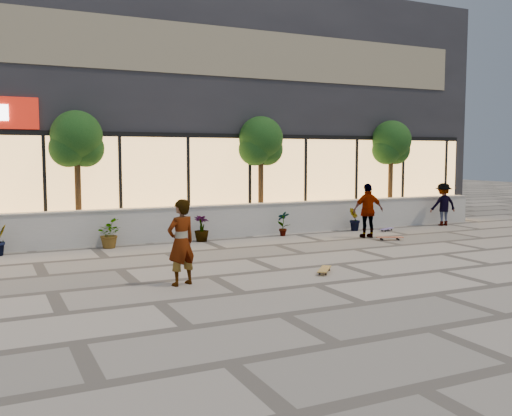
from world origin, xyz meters
name	(u,v)px	position (x,y,z in m)	size (l,w,h in m)	color
ground	(316,285)	(0.00, 0.00, 0.00)	(80.00, 80.00, 0.00)	gray
planter_wall	(199,222)	(0.00, 7.00, 0.52)	(22.00, 0.42, 1.04)	silver
retail_building	(150,113)	(0.00, 12.49, 4.25)	(24.00, 9.17, 8.50)	black
shrub_c	(108,234)	(-2.90, 6.45, 0.41)	(0.73, 0.63, 0.81)	#143812
shrub_d	(202,228)	(-0.10, 6.45, 0.41)	(0.45, 0.45, 0.81)	#143812
shrub_e	(283,223)	(2.70, 6.45, 0.41)	(0.43, 0.29, 0.81)	#143812
shrub_f	(355,219)	(5.50, 6.45, 0.41)	(0.45, 0.36, 0.81)	#143812
tree_midwest	(77,142)	(-3.50, 7.70, 2.99)	(1.60, 1.50, 3.92)	#4D361B
tree_mideast	(261,144)	(2.50, 7.70, 2.99)	(1.60, 1.50, 3.92)	#4D361B
tree_east	(391,145)	(8.00, 7.70, 2.99)	(1.60, 1.50, 3.92)	#4D361B
skater_center	(181,242)	(-2.46, 1.14, 0.87)	(0.64, 0.42, 1.74)	white
skater_right_near	(368,211)	(4.93, 4.94, 0.86)	(1.01, 0.42, 1.73)	white
skater_right_far	(443,204)	(9.35, 6.30, 0.79)	(1.02, 0.59, 1.58)	maroon
skateboard_center	(324,269)	(0.78, 0.92, 0.08)	(0.68, 0.73, 0.10)	olive
skateboard_right_near	(390,237)	(5.23, 4.21, 0.08)	(0.84, 0.51, 0.10)	#974831
skateboard_right_far	(387,229)	(6.50, 5.97, 0.07)	(0.73, 0.47, 0.09)	#66569E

